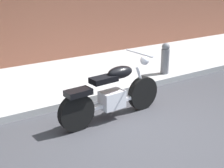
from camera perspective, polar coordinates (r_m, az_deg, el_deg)
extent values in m
plane|color=#38383D|center=(5.52, 3.79, -8.20)|extent=(60.00, 60.00, 0.00)
cube|color=#A4A4A4|center=(7.82, -9.07, 0.72)|extent=(23.82, 2.95, 0.14)
cylinder|color=black|center=(6.24, 5.46, -1.58)|extent=(0.66, 0.17, 0.65)
cylinder|color=black|center=(5.41, -6.31, -5.03)|extent=(0.66, 0.17, 0.65)
cube|color=silver|center=(5.77, 0.00, -2.74)|extent=(0.46, 0.31, 0.32)
cube|color=silver|center=(5.80, 0.00, -3.38)|extent=(1.34, 0.17, 0.06)
ellipsoid|color=black|center=(5.71, 1.44, 2.09)|extent=(0.54, 0.30, 0.22)
cube|color=black|center=(5.53, -1.49, 0.81)|extent=(0.50, 0.27, 0.10)
cube|color=black|center=(5.30, -5.99, -1.51)|extent=(0.46, 0.27, 0.10)
cylinder|color=silver|center=(6.10, 5.12, 0.75)|extent=(0.27, 0.07, 0.58)
cylinder|color=silver|center=(5.91, 4.84, 5.45)|extent=(0.08, 0.70, 0.04)
sphere|color=silver|center=(6.05, 5.79, 4.17)|extent=(0.17, 0.17, 0.17)
cylinder|color=silver|center=(5.80, -2.93, -3.74)|extent=(0.80, 0.15, 0.09)
cylinder|color=slate|center=(8.03, 9.34, 3.49)|extent=(0.20, 0.20, 0.75)
sphere|color=slate|center=(7.92, 9.51, 6.52)|extent=(0.19, 0.19, 0.19)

